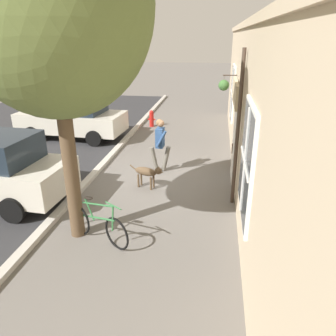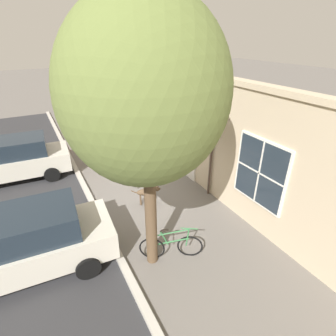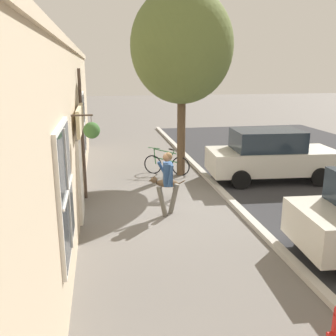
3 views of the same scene
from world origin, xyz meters
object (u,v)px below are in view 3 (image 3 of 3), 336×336
at_px(dog_on_leash, 165,184).
at_px(street_tree_by_curb, 183,49).
at_px(pedestrian_walking, 168,178).
at_px(leaning_bicycle, 166,164).
at_px(parked_car_mid_block, 270,155).

height_order(dog_on_leash, street_tree_by_curb, street_tree_by_curb).
bearing_deg(dog_on_leash, pedestrian_walking, -96.79).
xyz_separation_m(street_tree_by_curb, leaning_bicycle, (-0.56, 0.13, -4.01)).
xyz_separation_m(dog_on_leash, leaning_bicycle, (0.51, 2.65, -0.09)).
bearing_deg(pedestrian_walking, street_tree_by_curb, 72.09).
xyz_separation_m(pedestrian_walking, street_tree_by_curb, (1.21, 3.73, 3.38)).
distance_m(pedestrian_walking, parked_car_mid_block, 4.73).
bearing_deg(street_tree_by_curb, leaning_bicycle, 167.18).
distance_m(dog_on_leash, leaning_bicycle, 2.70).
height_order(pedestrian_walking, street_tree_by_curb, street_tree_by_curb).
bearing_deg(street_tree_by_curb, pedestrian_walking, -107.91).
xyz_separation_m(leaning_bicycle, parked_car_mid_block, (3.36, -1.36, 0.50)).
height_order(dog_on_leash, leaning_bicycle, leaning_bicycle).
relative_size(dog_on_leash, parked_car_mid_block, 0.24).
bearing_deg(parked_car_mid_block, leaning_bicycle, 157.98).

